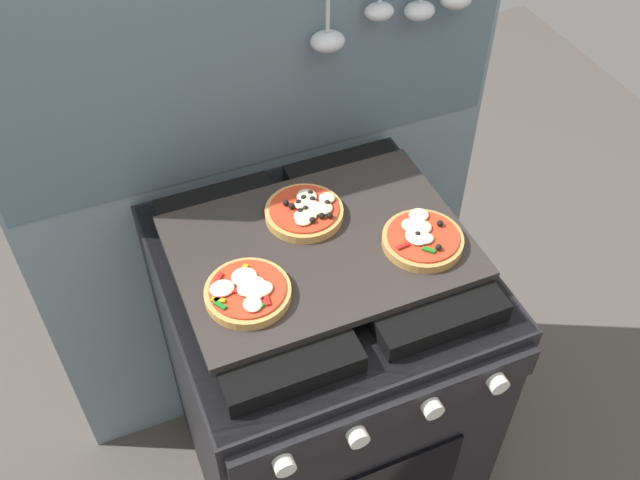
{
  "coord_description": "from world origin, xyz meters",
  "views": [
    {
      "loc": [
        -0.36,
        -0.86,
        1.89
      ],
      "look_at": [
        0.0,
        0.0,
        0.93
      ],
      "focal_mm": 40.8,
      "sensor_mm": 36.0,
      "label": 1
    }
  ],
  "objects_px": {
    "pizza_left": "(248,291)",
    "stove": "(320,383)",
    "baking_tray": "(320,247)",
    "pizza_center": "(307,211)",
    "pizza_right": "(422,238)"
  },
  "relations": [
    {
      "from": "stove",
      "to": "baking_tray",
      "type": "xyz_separation_m",
      "value": [
        0.0,
        0.0,
        0.46
      ]
    },
    {
      "from": "baking_tray",
      "to": "pizza_left",
      "type": "distance_m",
      "value": 0.18
    },
    {
      "from": "pizza_right",
      "to": "stove",
      "type": "bearing_deg",
      "value": 158.28
    },
    {
      "from": "stove",
      "to": "pizza_right",
      "type": "distance_m",
      "value": 0.51
    },
    {
      "from": "pizza_right",
      "to": "pizza_center",
      "type": "bearing_deg",
      "value": 138.41
    },
    {
      "from": "pizza_center",
      "to": "pizza_right",
      "type": "bearing_deg",
      "value": -41.59
    },
    {
      "from": "baking_tray",
      "to": "pizza_left",
      "type": "relative_size",
      "value": 3.58
    },
    {
      "from": "baking_tray",
      "to": "pizza_left",
      "type": "bearing_deg",
      "value": -157.02
    },
    {
      "from": "stove",
      "to": "pizza_right",
      "type": "height_order",
      "value": "pizza_right"
    },
    {
      "from": "pizza_center",
      "to": "pizza_left",
      "type": "bearing_deg",
      "value": -139.11
    },
    {
      "from": "pizza_left",
      "to": "stove",
      "type": "bearing_deg",
      "value": 22.49
    },
    {
      "from": "stove",
      "to": "pizza_left",
      "type": "relative_size",
      "value": 5.96
    },
    {
      "from": "pizza_left",
      "to": "pizza_right",
      "type": "xyz_separation_m",
      "value": [
        0.34,
        -0.0,
        -0.0
      ]
    },
    {
      "from": "pizza_right",
      "to": "pizza_center",
      "type": "xyz_separation_m",
      "value": [
        -0.17,
        0.15,
        0.0
      ]
    },
    {
      "from": "baking_tray",
      "to": "pizza_center",
      "type": "bearing_deg",
      "value": 85.24
    }
  ]
}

